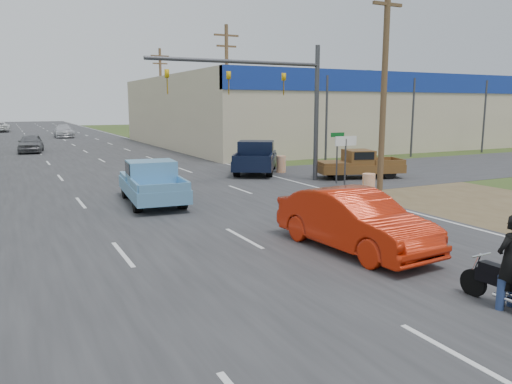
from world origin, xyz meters
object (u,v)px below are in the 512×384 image
distant_car_grey (31,143)px  distant_car_silver (64,131)px  rider (510,265)px  red_convertible (354,221)px  navy_pickup (256,157)px  distant_car_white (1,127)px  brown_pickup (358,164)px  blue_pickup (151,182)px  motorcycle (509,289)px

distant_car_grey → distant_car_silver: (4.72, 20.04, 0.01)m
rider → red_convertible: bearing=-89.9°
red_convertible → navy_pickup: 16.38m
rider → distant_car_white: size_ratio=0.34×
navy_pickup → brown_pickup: navy_pickup is taller
red_convertible → navy_pickup: bearing=67.7°
distant_car_grey → distant_car_white: size_ratio=0.85×
red_convertible → distant_car_silver: (-1.68, 55.68, -0.04)m
rider → navy_pickup: size_ratio=0.30×
navy_pickup → distant_car_white: 59.43m
navy_pickup → brown_pickup: (3.97, -4.53, -0.17)m
blue_pickup → brown_pickup: (12.00, 1.87, -0.10)m
motorcycle → rider: size_ratio=1.04×
red_convertible → distant_car_grey: size_ratio=1.10×
motorcycle → distant_car_grey: 40.81m
motorcycle → distant_car_white: (-8.88, 78.13, 0.32)m
motorcycle → brown_pickup: brown_pickup is taller
navy_pickup → red_convertible: bearing=-75.3°
distant_car_silver → distant_car_grey: bearing=-102.0°
rider → distant_car_silver: size_ratio=0.33×
motorcycle → distant_car_silver: (-1.87, 60.31, 0.36)m
navy_pickup → distant_car_grey: navy_pickup is taller
red_convertible → motorcycle: (0.19, -4.63, -0.41)m
blue_pickup → distant_car_silver: size_ratio=1.00×
distant_car_silver → rider: bearing=-86.9°
red_convertible → blue_pickup: size_ratio=0.93×
rider → navy_pickup: 20.77m
brown_pickup → red_convertible: bearing=157.9°
navy_pickup → motorcycle: bearing=-71.0°
motorcycle → distant_car_white: bearing=94.2°
blue_pickup → motorcycle: bearing=-71.6°
red_convertible → distant_car_silver: size_ratio=0.93×
distant_car_grey → distant_car_silver: size_ratio=0.84×
red_convertible → distant_car_grey: bearing=95.2°
distant_car_white → red_convertible: bearing=99.5°
rider → brown_pickup: size_ratio=0.36×
rider → distant_car_grey: (-6.59, 40.23, -0.13)m
motorcycle → navy_pickup: 20.81m
red_convertible → distant_car_white: (-8.69, 73.50, -0.08)m
blue_pickup → brown_pickup: 12.15m
distant_car_silver → blue_pickup: bearing=-90.5°
red_convertible → rider: size_ratio=2.79×
rider → brown_pickup: 17.93m
brown_pickup → distant_car_silver: size_ratio=0.92×
rider → distant_car_silver: (-1.87, 60.28, -0.12)m
rider → blue_pickup: size_ratio=0.33×
distant_car_grey → navy_pickup: bearing=-53.2°
motorcycle → distant_car_silver: 60.34m
motorcycle → distant_car_silver: distant_car_silver is taller
rider → blue_pickup: 14.22m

